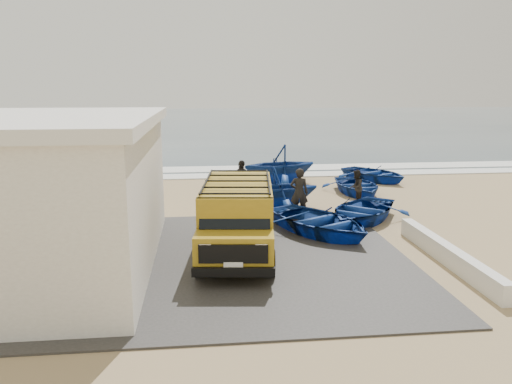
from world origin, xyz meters
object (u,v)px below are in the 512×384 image
boat_near_left (319,221)px  boat_near_right (362,210)px  building (4,194)px  boat_mid_left (278,187)px  van (237,216)px  fisherman_middle (356,187)px  boat_far_right (374,173)px  parapet (448,254)px  boat_mid_right (357,186)px  boat_far_left (280,164)px  fisherman_front (299,193)px  fisherman_back (241,182)px

boat_near_left → boat_near_right: boat_near_left is taller
building → boat_mid_left: (8.63, 6.27, -1.28)m
van → fisherman_middle: bearing=53.6°
van → boat_near_right: van is taller
boat_far_right → fisherman_middle: (-2.64, -5.15, 0.35)m
building → boat_mid_left: bearing=36.0°
boat_mid_left → fisherman_middle: size_ratio=2.22×
boat_mid_left → parapet: bearing=-155.5°
parapet → van: 6.26m
boat_mid_right → boat_far_left: bearing=134.8°
building → fisherman_front: 10.40m
boat_near_right → boat_far_left: bearing=143.6°
building → boat_far_left: size_ratio=2.40×
boat_far_left → fisherman_middle: 5.63m
boat_near_right → boat_far_left: (-1.95, 7.79, 0.61)m
boat_mid_left → boat_mid_right: (4.16, 2.29, -0.49)m
building → boat_near_right: building is taller
boat_mid_left → fisherman_back: 1.85m
fisherman_front → boat_near_right: bearing=170.5°
fisherman_front → building: bearing=38.6°
building → fisherman_middle: size_ratio=6.21×
boat_mid_left → boat_far_left: bearing=-13.0°
fisherman_front → fisherman_middle: size_ratio=1.29×
boat_far_left → fisherman_back: 4.81m
van → boat_near_right: bearing=39.8°
boat_far_left → fisherman_middle: (2.58, -4.99, -0.28)m
boat_far_left → fisherman_middle: bearing=12.8°
van → fisherman_back: bearing=90.7°
boat_far_right → fisherman_back: 8.76m
van → boat_mid_right: size_ratio=1.44×
building → fisherman_back: 10.36m
boat_mid_left → boat_mid_right: boat_mid_left is taller
building → fisherman_back: (7.16, 7.39, -1.22)m
building → boat_far_right: bearing=38.5°
van → boat_near_left: van is taller
fisherman_back → parapet: bearing=-83.0°
fisherman_front → boat_far_right: bearing=-116.3°
boat_near_right → boat_mid_left: 3.80m
boat_mid_right → boat_mid_left: bearing=-153.7°
van → fisherman_middle: (5.62, 6.10, -0.47)m
van → boat_far_left: van is taller
boat_near_right → fisherman_front: (-2.26, 0.88, 0.55)m
boat_near_left → fisherman_front: 2.44m
van → boat_far_right: size_ratio=1.39×
boat_mid_left → boat_near_left: bearing=-171.9°
boat_mid_right → van: bearing=-130.4°
fisherman_middle → fisherman_back: fisherman_back is taller
boat_near_left → boat_far_right: boat_near_left is taller
boat_mid_left → fisherman_front: fisherman_front is taller
boat_near_left → fisherman_front: size_ratio=2.27×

